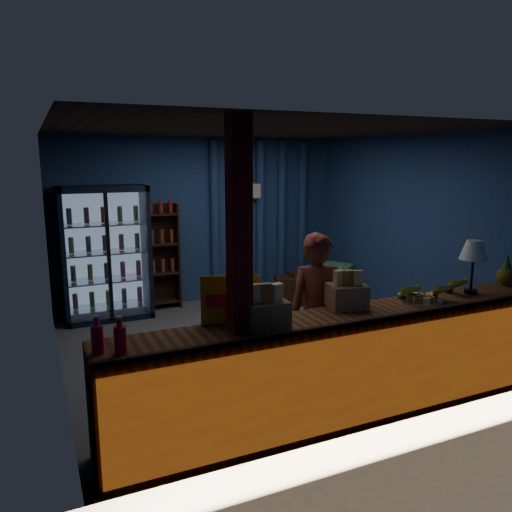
# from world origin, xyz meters

# --- Properties ---
(ground) EXTENTS (4.60, 4.60, 0.00)m
(ground) POSITION_xyz_m (0.00, 0.00, 0.00)
(ground) COLOR #515154
(ground) RESTS_ON ground
(room_walls) EXTENTS (4.60, 4.60, 4.60)m
(room_walls) POSITION_xyz_m (0.00, 0.00, 1.57)
(room_walls) COLOR navy
(room_walls) RESTS_ON ground
(counter) EXTENTS (4.40, 0.57, 0.99)m
(counter) POSITION_xyz_m (0.00, -1.91, 0.48)
(counter) COLOR brown
(counter) RESTS_ON ground
(support_post) EXTENTS (0.16, 0.16, 2.60)m
(support_post) POSITION_xyz_m (-1.05, -1.90, 1.30)
(support_post) COLOR maroon
(support_post) RESTS_ON ground
(beverage_cooler) EXTENTS (1.20, 0.62, 1.90)m
(beverage_cooler) POSITION_xyz_m (-1.55, 1.92, 0.93)
(beverage_cooler) COLOR black
(beverage_cooler) RESTS_ON ground
(bottle_shelf) EXTENTS (0.50, 0.28, 1.60)m
(bottle_shelf) POSITION_xyz_m (-0.70, 2.06, 0.79)
(bottle_shelf) COLOR #341D10
(bottle_shelf) RESTS_ON ground
(curtain_folds) EXTENTS (1.74, 0.14, 2.50)m
(curtain_folds) POSITION_xyz_m (1.00, 2.14, 1.30)
(curtain_folds) COLOR navy
(curtain_folds) RESTS_ON room_walls
(framed_picture) EXTENTS (0.36, 0.04, 0.28)m
(framed_picture) POSITION_xyz_m (0.85, 2.10, 1.75)
(framed_picture) COLOR #B67E2D
(framed_picture) RESTS_ON room_walls
(shopkeeper) EXTENTS (0.68, 0.57, 1.59)m
(shopkeeper) POSITION_xyz_m (-0.03, -1.41, 0.80)
(shopkeeper) COLOR maroon
(shopkeeper) RESTS_ON ground
(green_chair) EXTENTS (0.90, 0.90, 0.59)m
(green_chair) POSITION_xyz_m (1.90, 1.36, 0.29)
(green_chair) COLOR #5BB66C
(green_chair) RESTS_ON ground
(side_table) EXTENTS (0.56, 0.48, 0.52)m
(side_table) POSITION_xyz_m (1.17, 1.37, 0.22)
(side_table) COLOR #341D10
(side_table) RESTS_ON ground
(yellow_sign) EXTENTS (0.50, 0.24, 0.39)m
(yellow_sign) POSITION_xyz_m (-1.04, -1.68, 1.15)
(yellow_sign) COLOR #DD9F0B
(yellow_sign) RESTS_ON counter
(soda_bottles) EXTENTS (0.23, 0.17, 0.28)m
(soda_bottles) POSITION_xyz_m (-2.05, -1.96, 1.06)
(soda_bottles) COLOR red
(soda_bottles) RESTS_ON counter
(snack_box_left) EXTENTS (0.35, 0.29, 0.36)m
(snack_box_left) POSITION_xyz_m (-0.83, -1.91, 1.08)
(snack_box_left) COLOR #8E6544
(snack_box_left) RESTS_ON counter
(snack_box_centre) EXTENTS (0.38, 0.33, 0.35)m
(snack_box_centre) POSITION_xyz_m (0.07, -1.72, 1.07)
(snack_box_centre) COLOR #8E6544
(snack_box_centre) RESTS_ON counter
(pastry_tray) EXTENTS (0.41, 0.41, 0.07)m
(pastry_tray) POSITION_xyz_m (0.80, -1.87, 0.97)
(pastry_tray) COLOR silver
(pastry_tray) RESTS_ON counter
(banana_bunches) EXTENTS (0.87, 0.32, 0.19)m
(banana_bunches) POSITION_xyz_m (0.99, -1.81, 1.04)
(banana_bunches) COLOR gold
(banana_bunches) RESTS_ON counter
(table_lamp) EXTENTS (0.27, 0.27, 0.54)m
(table_lamp) POSITION_xyz_m (1.47, -1.85, 1.37)
(table_lamp) COLOR black
(table_lamp) RESTS_ON counter
(pineapple) EXTENTS (0.19, 0.19, 0.33)m
(pineapple) POSITION_xyz_m (2.05, -1.77, 1.09)
(pineapple) COLOR olive
(pineapple) RESTS_ON counter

